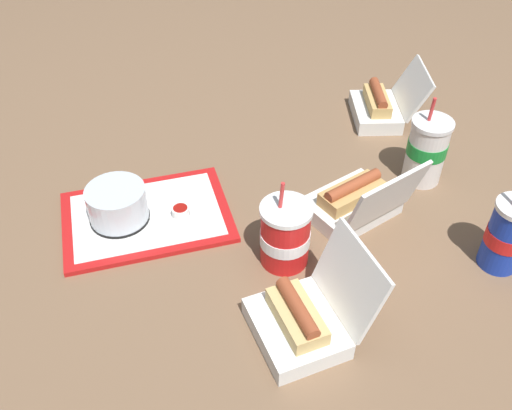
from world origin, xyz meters
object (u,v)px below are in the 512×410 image
at_px(clamshell_hotdog_left, 303,319).
at_px(soda_cup_corner, 427,150).
at_px(cake_container, 118,205).
at_px(clamshell_hotdog_back, 355,202).
at_px(soda_cup_center, 507,235).
at_px(ketchup_cup, 181,212).
at_px(clamshell_hotdog_center, 380,106).
at_px(soda_cup_left, 285,235).
at_px(plastic_fork, 189,218).
at_px(food_tray, 147,217).

height_order(clamshell_hotdog_left, soda_cup_corner, soda_cup_corner).
height_order(cake_container, clamshell_hotdog_back, clamshell_hotdog_back).
height_order(clamshell_hotdog_left, soda_cup_center, soda_cup_center).
relative_size(cake_container, ketchup_cup, 3.32).
relative_size(clamshell_hotdog_back, clamshell_hotdog_center, 0.89).
distance_m(clamshell_hotdog_left, soda_cup_corner, 0.56).
relative_size(clamshell_hotdog_back, soda_cup_center, 0.97).
height_order(ketchup_cup, clamshell_hotdog_left, clamshell_hotdog_left).
height_order(soda_cup_center, soda_cup_left, soda_cup_center).
bearing_deg(clamshell_hotdog_back, plastic_fork, -25.10).
distance_m(plastic_fork, clamshell_hotdog_left, 0.38).
bearing_deg(soda_cup_left, clamshell_hotdog_center, -147.13).
distance_m(plastic_fork, soda_cup_left, 0.24).
distance_m(soda_cup_corner, soda_cup_left, 0.44).
distance_m(food_tray, plastic_fork, 0.10).
distance_m(clamshell_hotdog_center, soda_cup_left, 0.61).
bearing_deg(clamshell_hotdog_back, food_tray, -27.73).
bearing_deg(clamshell_hotdog_center, soda_cup_left, 32.87).
distance_m(cake_container, ketchup_cup, 0.14).
bearing_deg(plastic_fork, soda_cup_center, 152.23).
bearing_deg(cake_container, ketchup_cup, 153.98).
bearing_deg(clamshell_hotdog_center, soda_cup_center, 76.69).
distance_m(clamshell_hotdog_back, clamshell_hotdog_left, 0.35).
relative_size(soda_cup_center, soda_cup_left, 1.08).
relative_size(clamshell_hotdog_center, clamshell_hotdog_left, 1.10).
height_order(food_tray, cake_container, cake_container).
height_order(clamshell_hotdog_back, clamshell_hotdog_center, clamshell_hotdog_back).
height_order(food_tray, soda_cup_left, soda_cup_left).
xyz_separation_m(ketchup_cup, soda_cup_corner, (-0.57, 0.15, 0.06)).
bearing_deg(soda_cup_left, food_tray, -51.35).
xyz_separation_m(cake_container, soda_cup_left, (-0.26, 0.27, 0.02)).
relative_size(ketchup_cup, soda_cup_corner, 0.18).
xyz_separation_m(food_tray, clamshell_hotdog_left, (-0.14, 0.43, 0.03)).
relative_size(food_tray, soda_cup_left, 2.06).
bearing_deg(plastic_fork, clamshell_hotdog_center, -156.25).
relative_size(cake_container, soda_cup_corner, 0.59).
height_order(soda_cup_center, soda_cup_corner, soda_cup_corner).
height_order(food_tray, clamshell_hotdog_back, clamshell_hotdog_back).
bearing_deg(clamshell_hotdog_back, soda_cup_left, 10.76).
bearing_deg(clamshell_hotdog_center, plastic_fork, 11.83).
relative_size(plastic_fork, soda_cup_left, 0.54).
bearing_deg(ketchup_cup, soda_cup_left, 123.01).
height_order(food_tray, clamshell_hotdog_left, clamshell_hotdog_left).
xyz_separation_m(plastic_fork, clamshell_hotdog_center, (-0.64, -0.13, 0.02)).
distance_m(clamshell_hotdog_back, soda_cup_left, 0.21).
relative_size(clamshell_hotdog_back, soda_cup_corner, 0.95).
bearing_deg(soda_cup_left, soda_cup_corner, -171.06).
xyz_separation_m(clamshell_hotdog_left, soda_cup_center, (-0.45, 0.05, 0.04)).
bearing_deg(ketchup_cup, soda_cup_center, 139.79).
height_order(plastic_fork, soda_cup_center, soda_cup_center).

